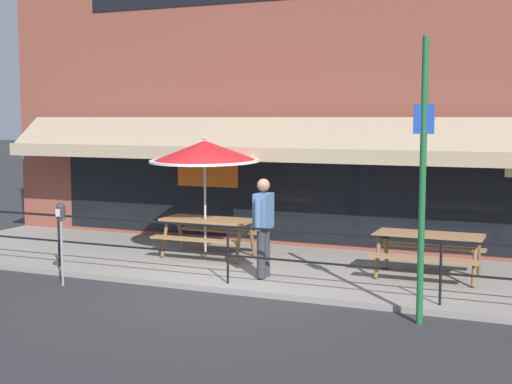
{
  "coord_description": "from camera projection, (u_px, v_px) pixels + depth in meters",
  "views": [
    {
      "loc": [
        5.0,
        -10.17,
        2.85
      ],
      "look_at": [
        -0.05,
        1.6,
        1.5
      ],
      "focal_mm": 50.0,
      "sensor_mm": 36.0,
      "label": 1
    }
  ],
  "objects": [
    {
      "name": "ground_plane",
      "position": [
        220.0,
        293.0,
        11.56
      ],
      "size": [
        120.0,
        120.0,
        0.0
      ],
      "primitive_type": "plane",
      "color": "#2D2D30"
    },
    {
      "name": "patio_deck",
      "position": [
        267.0,
        267.0,
        13.38
      ],
      "size": [
        15.0,
        4.0,
        0.1
      ],
      "primitive_type": "cube",
      "color": "gray",
      "rests_on": "ground"
    },
    {
      "name": "restaurant_building",
      "position": [
        307.0,
        51.0,
        14.98
      ],
      "size": [
        15.0,
        1.6,
        8.52
      ],
      "color": "brown",
      "rests_on": "ground"
    },
    {
      "name": "patio_railing",
      "position": [
        228.0,
        242.0,
        11.75
      ],
      "size": [
        13.84,
        0.04,
        0.97
      ],
      "color": "black",
      "rests_on": "patio_deck"
    },
    {
      "name": "picnic_table_left",
      "position": [
        208.0,
        227.0,
        14.0
      ],
      "size": [
        1.8,
        1.42,
        0.76
      ],
      "color": "#997047",
      "rests_on": "patio_deck"
    },
    {
      "name": "picnic_table_centre",
      "position": [
        428.0,
        243.0,
        12.16
      ],
      "size": [
        1.8,
        1.42,
        0.76
      ],
      "color": "#997047",
      "rests_on": "patio_deck"
    },
    {
      "name": "patio_umbrella_left",
      "position": [
        205.0,
        152.0,
        13.73
      ],
      "size": [
        2.14,
        2.14,
        2.38
      ],
      "color": "#B7B2A8",
      "rests_on": "patio_deck"
    },
    {
      "name": "pedestrian_walking",
      "position": [
        263.0,
        223.0,
        12.14
      ],
      "size": [
        0.24,
        0.62,
        1.71
      ],
      "color": "#333338",
      "rests_on": "patio_deck"
    },
    {
      "name": "parking_meter_near",
      "position": [
        61.0,
        219.0,
        11.96
      ],
      "size": [
        0.15,
        0.16,
        1.42
      ],
      "color": "gray",
      "rests_on": "ground"
    },
    {
      "name": "street_sign_pole",
      "position": [
        423.0,
        179.0,
        9.64
      ],
      "size": [
        0.28,
        0.09,
        3.92
      ],
      "color": "#1E6033",
      "rests_on": "ground"
    }
  ]
}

